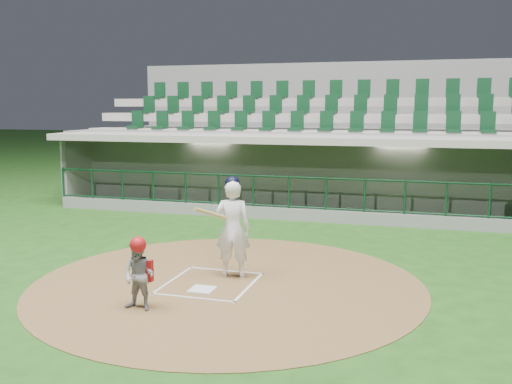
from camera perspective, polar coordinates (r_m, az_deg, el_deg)
ground at (r=10.94m, az=-4.01°, el=-8.70°), size 120.00×120.00×0.00m
dirt_circle at (r=10.66m, az=-2.86°, el=-9.12°), size 7.20×7.20×0.01m
home_plate at (r=10.31m, az=-5.40°, el=-9.67°), size 0.43×0.43×0.02m
batter_box_chalk at (r=10.66m, az=-4.58°, el=-9.06°), size 1.55×1.80×0.01m
dugout_structure at (r=18.07m, az=5.33°, el=1.25°), size 16.40×3.70×3.00m
seating_deck at (r=21.08m, az=6.44°, el=3.53°), size 17.00×6.72×5.15m
batter at (r=10.80m, az=-2.36°, el=-3.53°), size 0.90×0.91×1.95m
catcher at (r=9.34m, az=-11.61°, el=-8.00°), size 0.57×0.46×1.20m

